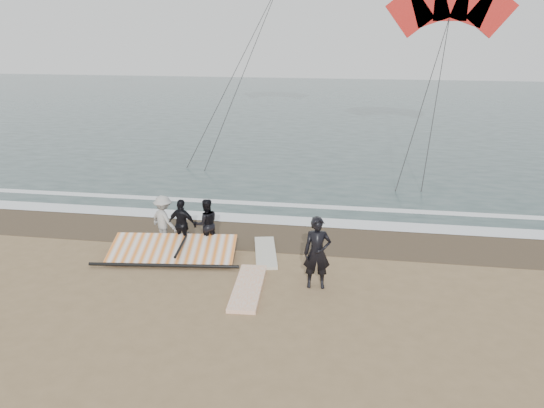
{
  "coord_description": "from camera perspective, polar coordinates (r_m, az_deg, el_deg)",
  "views": [
    {
      "loc": [
        2.54,
        -11.51,
        6.54
      ],
      "look_at": [
        0.21,
        3.0,
        1.6
      ],
      "focal_mm": 35.0,
      "sensor_mm": 36.0,
      "label": 1
    }
  ],
  "objects": [
    {
      "name": "kite_red",
      "position": [
        30.11,
        18.61,
        19.02
      ],
      "size": [
        7.24,
        4.26,
        11.13
      ],
      "color": "red",
      "rests_on": "ground"
    },
    {
      "name": "sail_rig",
      "position": [
        16.19,
        -10.69,
        -4.85
      ],
      "size": [
        4.28,
        2.11,
        0.5
      ],
      "color": "black",
      "rests_on": "ground"
    },
    {
      "name": "man_main",
      "position": [
        13.82,
        4.88,
        -5.25
      ],
      "size": [
        0.75,
        0.54,
        1.94
      ],
      "primitive_type": "imported",
      "rotation": [
        0.0,
        0.0,
        0.11
      ],
      "color": "black",
      "rests_on": "ground"
    },
    {
      "name": "board_cream",
      "position": [
        16.1,
        -0.71,
        -5.22
      ],
      "size": [
        1.07,
        2.35,
        0.09
      ],
      "primitive_type": "cube",
      "rotation": [
        0.0,
        0.0,
        0.21
      ],
      "color": "beige",
      "rests_on": "ground"
    },
    {
      "name": "wet_sand",
      "position": [
        17.48,
        0.11,
        -3.37
      ],
      "size": [
        120.0,
        2.8,
        0.01
      ],
      "primitive_type": "cube",
      "color": "#4C3D2B",
      "rests_on": "ground"
    },
    {
      "name": "board_white",
      "position": [
        14.05,
        -2.6,
        -8.96
      ],
      "size": [
        0.88,
        2.6,
        0.1
      ],
      "primitive_type": "cube",
      "rotation": [
        0.0,
        0.0,
        0.06
      ],
      "color": "white",
      "rests_on": "ground"
    },
    {
      "name": "ground",
      "position": [
        13.48,
        -2.95,
        -10.47
      ],
      "size": [
        120.0,
        120.0,
        0.0
      ],
      "primitive_type": "plane",
      "color": "#8C704C",
      "rests_on": "ground"
    },
    {
      "name": "sea",
      "position": [
        45.06,
        5.91,
        10.15
      ],
      "size": [
        120.0,
        54.0,
        0.02
      ],
      "primitive_type": "cube",
      "color": "#233838",
      "rests_on": "ground"
    },
    {
      "name": "foam_far",
      "position": [
        20.35,
        1.48,
        -0.09
      ],
      "size": [
        120.0,
        0.45,
        0.01
      ],
      "primitive_type": "cube",
      "color": "white",
      "rests_on": "sea"
    },
    {
      "name": "foam_near",
      "position": [
        18.76,
        0.78,
        -1.74
      ],
      "size": [
        120.0,
        0.9,
        0.01
      ],
      "primitive_type": "cube",
      "color": "white",
      "rests_on": "sea"
    },
    {
      "name": "trio_cluster",
      "position": [
        16.59,
        -9.65,
        -1.97
      ],
      "size": [
        2.47,
        1.1,
        1.6
      ],
      "color": "black",
      "rests_on": "ground"
    }
  ]
}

